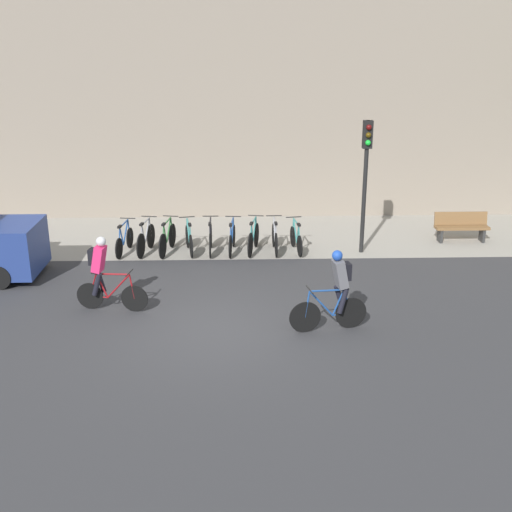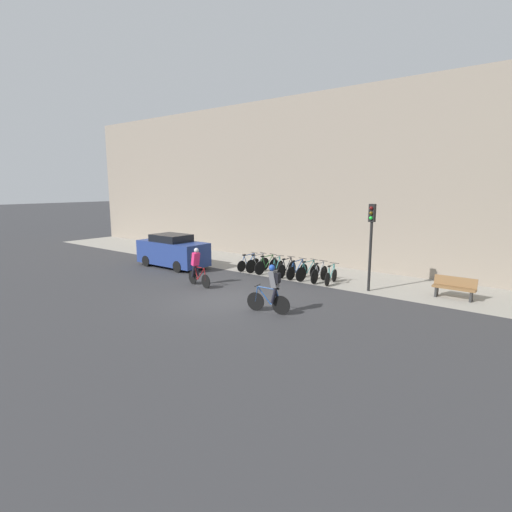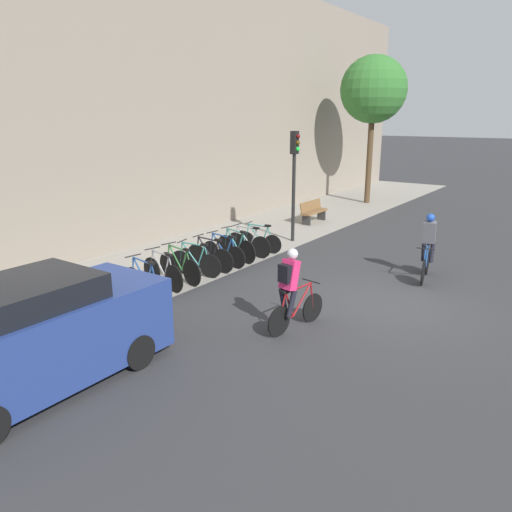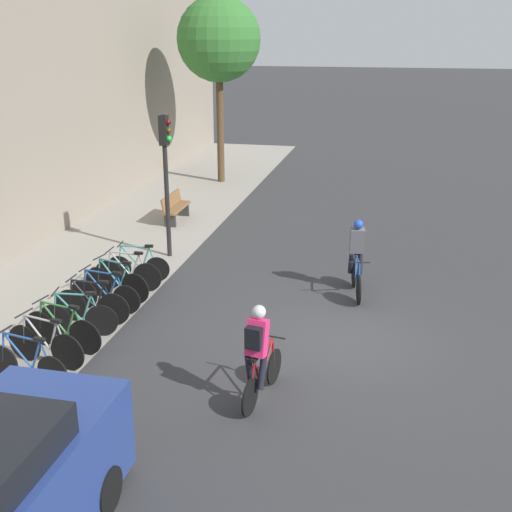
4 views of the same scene
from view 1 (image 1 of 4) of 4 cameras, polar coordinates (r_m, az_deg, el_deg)
name	(u,v)px [view 1 (image 1 of 4)]	position (r m, az deg, el deg)	size (l,w,h in m)	color
ground	(219,329)	(13.89, -3.31, -6.48)	(200.00, 200.00, 0.00)	#333335
kerb_strip	(224,236)	(20.19, -2.82, 1.80)	(44.00, 4.50, 0.01)	gray
building_facade	(223,72)	(21.86, -2.91, 16.03)	(44.00, 0.60, 9.68)	gray
cyclist_pink	(102,271)	(14.86, -13.49, -1.30)	(1.67, 0.54, 1.75)	black
cyclist_grey	(337,288)	(13.58, 7.18, -2.86)	(1.69, 0.54, 1.78)	black
parked_bike_0	(124,240)	(18.85, -11.62, 1.36)	(0.46, 1.63, 0.93)	black
parked_bike_1	(146,239)	(18.75, -9.76, 1.50)	(0.46, 1.67, 0.99)	black
parked_bike_2	(167,239)	(18.67, -7.88, 1.52)	(0.46, 1.74, 0.99)	black
parked_bike_3	(189,239)	(18.62, -5.97, 1.50)	(0.47, 1.60, 0.97)	black
parked_bike_4	(211,239)	(18.58, -4.06, 1.55)	(0.46, 1.67, 0.98)	black
parked_bike_5	(232,239)	(18.56, -2.15, 1.53)	(0.46, 1.70, 0.96)	black
parked_bike_6	(253,238)	(18.56, -0.23, 1.60)	(0.50, 1.68, 0.99)	black
parked_bike_7	(275,238)	(18.59, 1.68, 1.60)	(0.46, 1.66, 0.98)	black
parked_bike_8	(296,239)	(18.64, 3.59, 1.53)	(0.46, 1.56, 0.94)	black
traffic_light_pole	(366,163)	(18.24, 9.76, 8.14)	(0.26, 0.30, 3.78)	black
bench	(461,226)	(20.50, 17.79, 2.52)	(1.62, 0.44, 0.89)	brown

